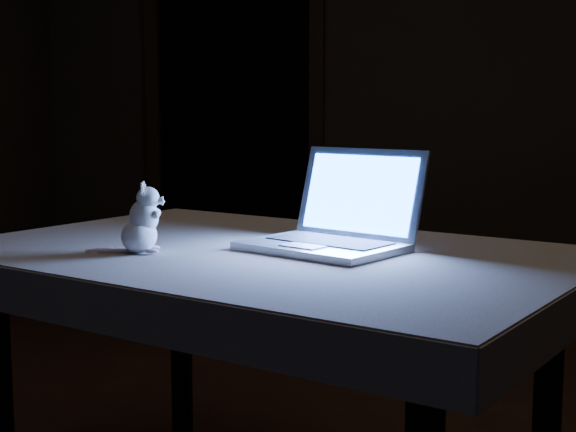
# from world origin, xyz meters

# --- Properties ---
(back_wall) EXTENTS (4.50, 0.04, 2.60)m
(back_wall) POSITION_xyz_m (0.00, 2.50, 1.30)
(back_wall) COLOR black
(back_wall) RESTS_ON ground
(doorway) EXTENTS (1.06, 0.36, 2.13)m
(doorway) POSITION_xyz_m (-1.10, 2.50, 1.06)
(doorway) COLOR black
(doorway) RESTS_ON back_wall
(table) EXTENTS (1.53, 1.29, 0.70)m
(table) POSITION_xyz_m (-0.25, -0.39, 0.35)
(table) COLOR black
(table) RESTS_ON floor
(tablecloth) EXTENTS (1.69, 1.59, 0.10)m
(tablecloth) POSITION_xyz_m (-0.33, -0.39, 0.66)
(tablecloth) COLOR #B8AB96
(tablecloth) RESTS_ON table
(laptop) EXTENTS (0.44, 0.43, 0.23)m
(laptop) POSITION_xyz_m (-0.12, -0.39, 0.83)
(laptop) COLOR #AFAFB3
(laptop) RESTS_ON tablecloth
(plush_mouse) EXTENTS (0.16, 0.16, 0.16)m
(plush_mouse) POSITION_xyz_m (-0.51, -0.50, 0.79)
(plush_mouse) COLOR white
(plush_mouse) RESTS_ON tablecloth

